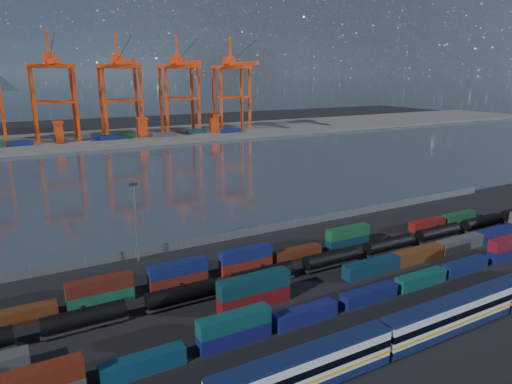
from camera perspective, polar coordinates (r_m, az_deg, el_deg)
ground at (r=88.95m, az=9.62°, el=-10.56°), size 700.00×700.00×0.00m
harbor_water at (r=178.83m, az=-11.80°, el=2.21°), size 700.00×700.00×0.00m
far_quay at (r=279.34m, az=-18.42°, el=6.37°), size 700.00×70.00×2.00m
distant_mountains at (r=1676.05m, az=-26.70°, el=19.44°), size 2470.00×1100.00×520.00m
passenger_train at (r=75.46m, az=22.96°, el=-14.13°), size 77.38×3.13×5.38m
container_row_south at (r=76.91m, az=10.14°, el=-13.29°), size 138.20×2.24×4.78m
container_row_mid at (r=95.97m, az=17.26°, el=-7.82°), size 129.50×2.57×5.48m
container_row_north at (r=92.18m, az=1.27°, el=-8.09°), size 113.56×2.20×4.69m
tanker_string at (r=92.48m, az=9.32°, el=-8.22°), size 136.55×2.70×3.86m
waterfront_fence at (r=110.00m, az=0.51°, el=-4.77°), size 160.12×0.12×2.20m
yard_light_mast at (r=94.98m, az=-14.81°, el=-3.17°), size 1.60×0.40×16.60m
gantry_cranes at (r=269.15m, az=-20.37°, el=13.53°), size 197.90×43.96×59.53m
quay_containers at (r=262.97m, az=-20.19°, el=6.26°), size 172.58×10.99×2.60m
straddle_carriers at (r=268.30m, az=-18.64°, el=7.52°), size 140.00×7.00×11.10m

